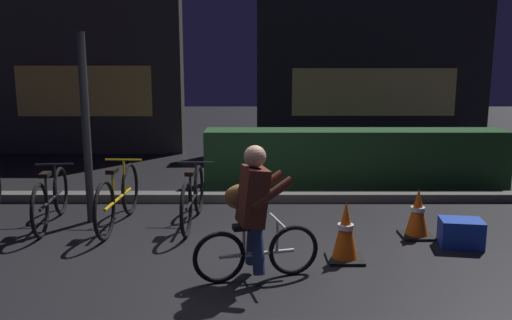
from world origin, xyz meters
TOP-DOWN VIEW (x-y plane):
  - ground_plane at (0.00, 0.00)m, footprint 40.00×40.00m
  - sidewalk_curb at (0.00, 2.20)m, footprint 12.00×0.24m
  - hedge_row at (1.80, 3.10)m, footprint 4.80×0.70m
  - storefront_left at (-3.56, 6.50)m, footprint 4.24×0.54m
  - storefront_right at (2.96, 7.20)m, footprint 5.44×0.54m
  - street_post at (-1.87, 1.20)m, footprint 0.10×0.10m
  - parked_bike_left_mid at (-2.31, 1.07)m, footprint 0.46×1.56m
  - parked_bike_center_left at (-1.47, 1.02)m, footprint 0.46×1.71m
  - parked_bike_center_right at (-0.57, 1.09)m, footprint 0.46×1.61m
  - traffic_cone_near at (1.11, -0.10)m, footprint 0.36×0.36m
  - traffic_cone_far at (2.06, 0.62)m, footprint 0.36×0.36m
  - blue_crate at (2.43, 0.30)m, footprint 0.48×0.38m
  - cyclist at (0.19, -0.54)m, footprint 1.16×0.50m

SIDE VIEW (x-z plane):
  - ground_plane at x=0.00m, z-range 0.00..0.00m
  - sidewalk_curb at x=0.00m, z-range 0.00..0.12m
  - blue_crate at x=2.43m, z-range 0.00..0.30m
  - traffic_cone_far at x=2.06m, z-range -0.01..0.56m
  - traffic_cone_near at x=1.11m, z-range -0.01..0.60m
  - parked_bike_left_mid at x=-2.31m, z-range -0.03..0.69m
  - parked_bike_center_right at x=-0.57m, z-range -0.03..0.71m
  - parked_bike_center_left at x=-1.47m, z-range -0.04..0.75m
  - hedge_row at x=1.80m, z-range 0.00..0.93m
  - cyclist at x=0.19m, z-range 0.01..1.25m
  - street_post at x=-1.87m, z-range 0.00..2.33m
  - storefront_right at x=2.96m, z-range -0.01..3.83m
  - storefront_left at x=-3.56m, z-range -0.01..4.21m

